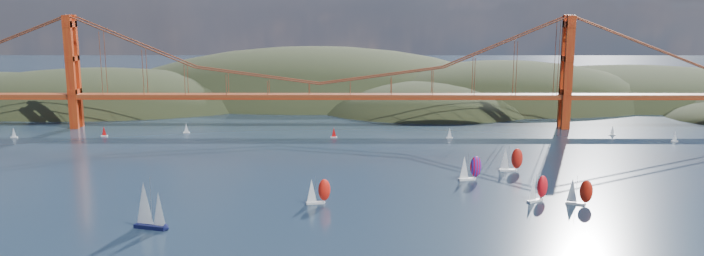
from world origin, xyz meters
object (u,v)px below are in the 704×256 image
racer_2 (579,191)px  racer_3 (511,159)px  sloop_navy (149,206)px  racer_0 (318,191)px  racer_rwb (470,167)px  racer_1 (538,188)px

racer_2 → racer_3: bearing=125.8°
racer_2 → racer_3: racer_3 is taller
sloop_navy → racer_3: sloop_navy is taller
racer_0 → racer_rwb: bearing=17.2°
racer_2 → racer_rwb: 41.14m
racer_2 → racer_3: size_ratio=0.94×
racer_0 → racer_3: racer_3 is taller
racer_3 → racer_rwb: size_ratio=1.02×
racer_1 → racer_3: 38.18m
racer_2 → racer_rwb: size_ratio=0.96×
racer_3 → racer_1: bearing=-90.2°
racer_0 → racer_1: size_ratio=0.97×
racer_1 → racer_2: bearing=-48.9°
racer_2 → racer_rwb: racer_rwb is taller
sloop_navy → racer_2: sloop_navy is taller
racer_2 → racer_rwb: (-29.08, 29.09, 0.20)m
racer_0 → racer_rwb: (52.09, 28.41, 0.35)m
racer_0 → racer_2: 81.17m
racer_1 → racer_0: bearing=150.0°
racer_2 → racer_rwb: bearing=155.0°
sloop_navy → racer_1: (115.07, 26.28, -2.20)m
racer_2 → sloop_navy: bearing=-149.8°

